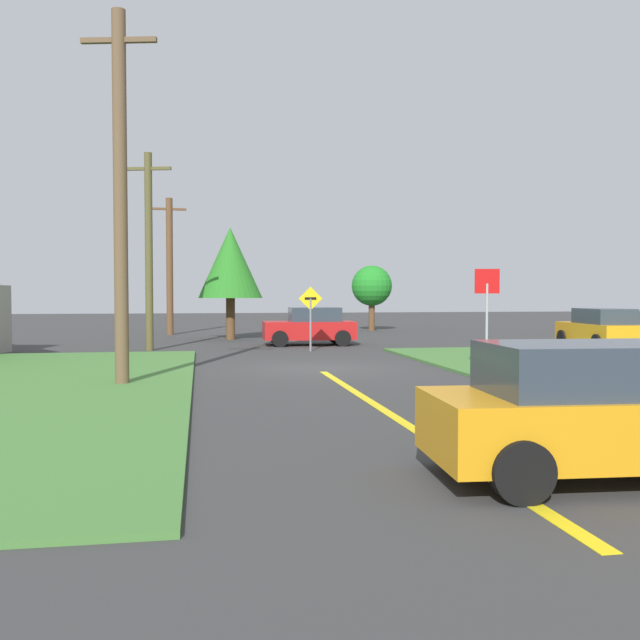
# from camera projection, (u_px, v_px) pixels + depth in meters

# --- Properties ---
(ground_plane) EXTENTS (120.00, 120.00, 0.00)m
(ground_plane) POSITION_uv_depth(u_px,v_px,m) (317.00, 368.00, 20.66)
(ground_plane) COLOR #363636
(lane_stripe_center) EXTENTS (0.20, 14.00, 0.01)m
(lane_stripe_center) POSITION_uv_depth(u_px,v_px,m) (390.00, 414.00, 12.78)
(lane_stripe_center) COLOR yellow
(lane_stripe_center) RESTS_ON ground
(stop_sign) EXTENTS (0.68, 0.18, 2.90)m
(stop_sign) POSITION_uv_depth(u_px,v_px,m) (487.00, 301.00, 19.47)
(stop_sign) COLOR #9EA0A8
(stop_sign) RESTS_ON ground
(car_behind_on_main_road) EXTENTS (4.47, 2.18, 1.62)m
(car_behind_on_main_road) POSITION_uv_depth(u_px,v_px,m) (607.00, 411.00, 8.31)
(car_behind_on_main_road) COLOR orange
(car_behind_on_main_road) RESTS_ON ground
(car_on_crossroad) EXTENTS (2.17, 4.43, 1.62)m
(car_on_crossroad) POSITION_uv_depth(u_px,v_px,m) (601.00, 329.00, 27.86)
(car_on_crossroad) COLOR orange
(car_on_crossroad) RESTS_ON ground
(car_approaching_junction) EXTENTS (3.93, 2.11, 1.62)m
(car_approaching_junction) POSITION_uv_depth(u_px,v_px,m) (310.00, 326.00, 29.98)
(car_approaching_junction) COLOR red
(car_approaching_junction) RESTS_ON ground
(utility_pole_near) EXTENTS (1.78, 0.51, 8.84)m
(utility_pole_near) POSITION_uv_depth(u_px,v_px,m) (120.00, 196.00, 16.48)
(utility_pole_near) COLOR brown
(utility_pole_near) RESTS_ON ground
(utility_pole_mid) EXTENTS (1.77, 0.57, 7.61)m
(utility_pole_mid) POSITION_uv_depth(u_px,v_px,m) (149.00, 249.00, 26.92)
(utility_pole_mid) COLOR brown
(utility_pole_mid) RESTS_ON ground
(utility_pole_far) EXTENTS (1.80, 0.36, 7.31)m
(utility_pole_far) POSITION_uv_depth(u_px,v_px,m) (170.00, 265.00, 37.43)
(utility_pole_far) COLOR brown
(utility_pole_far) RESTS_ON ground
(direction_sign) EXTENTS (0.91, 0.08, 2.47)m
(direction_sign) POSITION_uv_depth(u_px,v_px,m) (311.00, 311.00, 26.69)
(direction_sign) COLOR slate
(direction_sign) RESTS_ON ground
(oak_tree_left) EXTENTS (3.08, 3.08, 5.39)m
(oak_tree_left) POSITION_uv_depth(u_px,v_px,m) (230.00, 263.00, 33.49)
(oak_tree_left) COLOR brown
(oak_tree_left) RESTS_ON ground
(pine_tree_center) EXTENTS (2.40, 2.40, 3.88)m
(pine_tree_center) POSITION_uv_depth(u_px,v_px,m) (372.00, 286.00, 41.61)
(pine_tree_center) COLOR brown
(pine_tree_center) RESTS_ON ground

